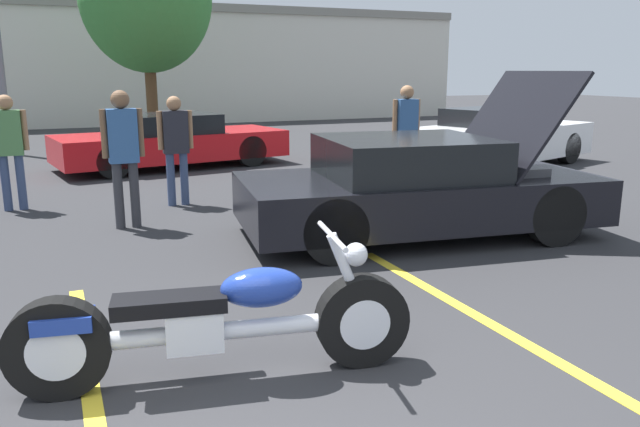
# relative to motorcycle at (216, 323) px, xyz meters

# --- Properties ---
(parking_stripe_back) EXTENTS (0.12, 5.19, 0.01)m
(parking_stripe_back) POSITION_rel_motorcycle_xyz_m (2.24, -0.42, -0.39)
(parking_stripe_back) COLOR yellow
(parking_stripe_back) RESTS_ON ground
(far_building) EXTENTS (32.00, 4.20, 4.40)m
(far_building) POSITION_rel_motorcycle_xyz_m (-0.51, 21.93, 1.94)
(far_building) COLOR beige
(far_building) RESTS_ON ground
(motorcycle) EXTENTS (2.59, 0.83, 0.96)m
(motorcycle) POSITION_rel_motorcycle_xyz_m (0.00, 0.00, 0.00)
(motorcycle) COLOR black
(motorcycle) RESTS_ON ground
(show_car_hood_open) EXTENTS (4.52, 2.48, 1.99)m
(show_car_hood_open) POSITION_rel_motorcycle_xyz_m (3.20, 2.65, 0.21)
(show_car_hood_open) COLOR black
(show_car_hood_open) RESTS_ON ground
(parked_car_right_row) EXTENTS (4.73, 3.04, 1.22)m
(parked_car_right_row) POSITION_rel_motorcycle_xyz_m (7.91, 6.90, 0.20)
(parked_car_right_row) COLOR white
(parked_car_right_row) RESTS_ON ground
(parked_car_mid_right_row) EXTENTS (4.87, 2.51, 1.11)m
(parked_car_mid_right_row) POSITION_rel_motorcycle_xyz_m (1.40, 9.46, 0.15)
(parked_car_mid_right_row) COLOR red
(parked_car_mid_right_row) RESTS_ON ground
(spectator_near_motorcycle) EXTENTS (0.52, 0.21, 1.63)m
(spectator_near_motorcycle) POSITION_rel_motorcycle_xyz_m (0.82, 5.59, 0.57)
(spectator_near_motorcycle) COLOR #38476B
(spectator_near_motorcycle) RESTS_ON ground
(spectator_by_show_car) EXTENTS (0.52, 0.23, 1.75)m
(spectator_by_show_car) POSITION_rel_motorcycle_xyz_m (4.66, 5.41, 0.65)
(spectator_by_show_car) COLOR #333338
(spectator_by_show_car) RESTS_ON ground
(spectator_midground) EXTENTS (0.52, 0.22, 1.66)m
(spectator_midground) POSITION_rel_motorcycle_xyz_m (-1.43, 6.18, 0.59)
(spectator_midground) COLOR #38476B
(spectator_midground) RESTS_ON ground
(spectator_far_lot) EXTENTS (0.52, 0.23, 1.76)m
(spectator_far_lot) POSITION_rel_motorcycle_xyz_m (-0.05, 4.45, 0.66)
(spectator_far_lot) COLOR #333338
(spectator_far_lot) RESTS_ON ground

